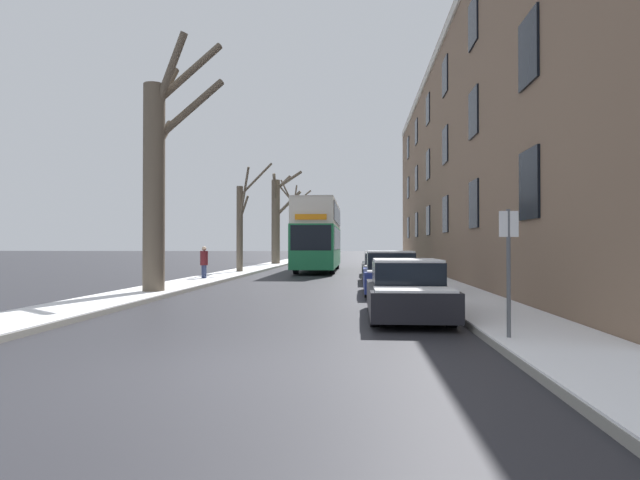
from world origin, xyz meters
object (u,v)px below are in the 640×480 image
(bare_tree_left_3, at_px, (293,222))
(parked_car_0, at_px, (407,291))
(bare_tree_left_1, at_px, (241,224))
(bare_tree_left_0, at_px, (158,172))
(pedestrian_left_sidewalk, at_px, (204,262))
(parked_car_3, at_px, (378,264))
(parked_car_2, at_px, (382,269))
(parked_car_1, at_px, (390,274))
(bare_tree_left_2, at_px, (277,218))
(street_sign_post, at_px, (509,267))
(double_decker_bus, at_px, (319,233))

(bare_tree_left_3, xyz_separation_m, parked_car_0, (8.42, -43.92, -3.73))
(bare_tree_left_1, distance_m, bare_tree_left_3, 26.03)
(bare_tree_left_0, height_order, parked_car_0, bare_tree_left_0)
(bare_tree_left_1, height_order, bare_tree_left_3, bare_tree_left_3)
(pedestrian_left_sidewalk, bearing_deg, parked_car_3, -97.07)
(bare_tree_left_0, relative_size, parked_car_2, 2.05)
(parked_car_1, height_order, pedestrian_left_sidewalk, pedestrian_left_sidewalk)
(bare_tree_left_0, height_order, bare_tree_left_1, bare_tree_left_0)
(bare_tree_left_2, bearing_deg, parked_car_2, -67.56)
(bare_tree_left_2, bearing_deg, bare_tree_left_3, 90.80)
(bare_tree_left_1, relative_size, pedestrian_left_sidewalk, 4.01)
(bare_tree_left_0, distance_m, parked_car_3, 15.09)
(bare_tree_left_0, xyz_separation_m, bare_tree_left_2, (-0.20, 26.77, -0.08))
(parked_car_0, bearing_deg, street_sign_post, -66.88)
(bare_tree_left_1, bearing_deg, parked_car_1, -55.57)
(parked_car_1, relative_size, pedestrian_left_sidewalk, 2.39)
(bare_tree_left_0, distance_m, double_decker_bus, 17.46)
(bare_tree_left_2, distance_m, street_sign_post, 36.31)
(bare_tree_left_2, distance_m, parked_car_0, 32.88)
(bare_tree_left_0, xyz_separation_m, street_sign_post, (9.44, -8.12, -2.94))
(bare_tree_left_0, distance_m, bare_tree_left_2, 26.77)
(bare_tree_left_2, relative_size, parked_car_1, 2.10)
(bare_tree_left_0, bearing_deg, double_decker_bus, 75.80)
(bare_tree_left_2, bearing_deg, parked_car_1, -72.20)
(parked_car_2, bearing_deg, double_decker_bus, 110.64)
(parked_car_2, bearing_deg, parked_car_3, 90.00)
(bare_tree_left_3, bearing_deg, bare_tree_left_1, -89.58)
(pedestrian_left_sidewalk, bearing_deg, parked_car_2, -129.48)
(parked_car_3, bearing_deg, parked_car_0, -90.00)
(bare_tree_left_3, bearing_deg, pedestrian_left_sidewalk, -90.18)
(pedestrian_left_sidewalk, bearing_deg, bare_tree_left_2, -40.87)
(double_decker_bus, distance_m, street_sign_post, 25.53)
(bare_tree_left_3, relative_size, double_decker_bus, 0.82)
(parked_car_0, distance_m, street_sign_post, 3.62)
(bare_tree_left_2, relative_size, parked_car_2, 1.90)
(bare_tree_left_3, xyz_separation_m, double_decker_bus, (4.64, -22.22, -1.78))
(bare_tree_left_0, distance_m, parked_car_1, 8.88)
(bare_tree_left_0, relative_size, bare_tree_left_2, 1.08)
(bare_tree_left_0, height_order, bare_tree_left_2, bare_tree_left_0)
(bare_tree_left_2, height_order, parked_car_3, bare_tree_left_2)
(bare_tree_left_0, relative_size, parked_car_3, 2.06)
(bare_tree_left_1, xyz_separation_m, parked_car_0, (8.23, -17.93, -2.38))
(parked_car_0, xyz_separation_m, parked_car_1, (0.00, 5.92, 0.06))
(bare_tree_left_2, xyz_separation_m, bare_tree_left_3, (-0.17, 12.30, 0.17))
(pedestrian_left_sidewalk, relative_size, street_sign_post, 0.72)
(parked_car_0, bearing_deg, pedestrian_left_sidewalk, 126.42)
(bare_tree_left_0, xyz_separation_m, pedestrian_left_sidewalk, (-0.47, 6.70, -3.36))
(bare_tree_left_1, relative_size, double_decker_bus, 0.60)
(parked_car_3, bearing_deg, parked_car_2, -90.00)
(bare_tree_left_1, distance_m, bare_tree_left_2, 13.75)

